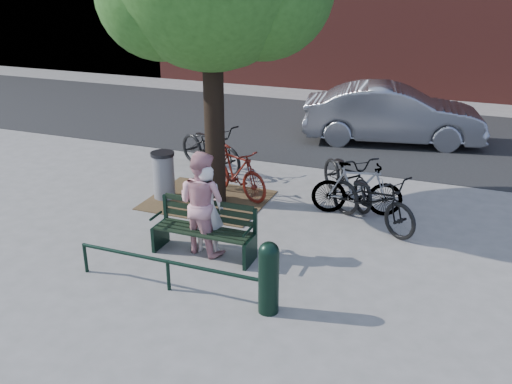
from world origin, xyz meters
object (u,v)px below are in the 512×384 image
at_px(person_left, 207,209).
at_px(bicycle_c, 373,199).
at_px(park_bench, 205,227).
at_px(person_right, 202,203).
at_px(parked_car, 393,114).
at_px(bollard, 269,275).
at_px(litter_bin, 164,175).

bearing_deg(person_left, bicycle_c, -153.95).
bearing_deg(bicycle_c, park_bench, 163.25).
relative_size(person_right, parked_car, 0.37).
relative_size(bollard, bicycle_c, 0.53).
relative_size(person_left, bicycle_c, 0.77).
relative_size(litter_bin, bicycle_c, 0.49).
distance_m(person_right, litter_bin, 2.62).
bearing_deg(litter_bin, parked_car, 57.23).
height_order(person_left, bicycle_c, person_left).
height_order(park_bench, person_left, person_left).
bearing_deg(person_left, parked_car, -118.02).
height_order(person_right, bollard, person_right).
bearing_deg(person_left, litter_bin, -58.51).
bearing_deg(bicycle_c, person_left, 162.25).
bearing_deg(bollard, person_right, 141.53).
distance_m(litter_bin, bicycle_c, 4.32).
xyz_separation_m(bicycle_c, parked_car, (-0.53, 5.68, 0.25)).
relative_size(litter_bin, parked_car, 0.21).
distance_m(bicycle_c, parked_car, 5.71).
bearing_deg(bollard, litter_bin, 137.69).
xyz_separation_m(person_right, parked_car, (1.97, 7.73, -0.10)).
relative_size(park_bench, person_right, 0.98).
bearing_deg(parked_car, park_bench, 154.88).
distance_m(person_right, bicycle_c, 3.25).
xyz_separation_m(person_left, parked_car, (1.88, 7.73, 0.00)).
xyz_separation_m(person_right, bicycle_c, (2.50, 2.05, -0.35)).
bearing_deg(bollard, park_bench, 141.53).
bearing_deg(bicycle_c, person_right, 161.26).
height_order(bollard, parked_car, parked_car).
height_order(person_right, parked_car, person_right).
distance_m(person_left, person_right, 0.13).
height_order(person_left, person_right, person_right).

